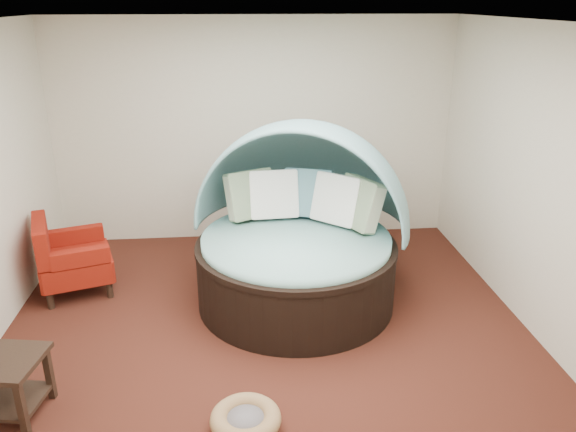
{
  "coord_description": "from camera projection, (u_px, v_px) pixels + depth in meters",
  "views": [
    {
      "loc": [
        -0.23,
        -4.48,
        2.98
      ],
      "look_at": [
        0.24,
        0.6,
        0.99
      ],
      "focal_mm": 35.0,
      "sensor_mm": 36.0,
      "label": 1
    }
  ],
  "objects": [
    {
      "name": "floor",
      "position": [
        268.0,
        338.0,
        5.26
      ],
      "size": [
        5.0,
        5.0,
        0.0
      ],
      "primitive_type": "plane",
      "color": "#491C15",
      "rests_on": "ground"
    },
    {
      "name": "wall_back",
      "position": [
        255.0,
        132.0,
        7.07
      ],
      "size": [
        5.0,
        0.0,
        5.0
      ],
      "primitive_type": "plane",
      "rotation": [
        1.57,
        0.0,
        0.0
      ],
      "color": "beige",
      "rests_on": "floor"
    },
    {
      "name": "wall_front",
      "position": [
        299.0,
        388.0,
        2.43
      ],
      "size": [
        5.0,
        0.0,
        5.0
      ],
      "primitive_type": "plane",
      "rotation": [
        -1.57,
        0.0,
        0.0
      ],
      "color": "beige",
      "rests_on": "floor"
    },
    {
      "name": "wall_right",
      "position": [
        548.0,
        189.0,
        4.96
      ],
      "size": [
        0.0,
        5.0,
        5.0
      ],
      "primitive_type": "plane",
      "rotation": [
        1.57,
        0.0,
        -1.57
      ],
      "color": "beige",
      "rests_on": "floor"
    },
    {
      "name": "ceiling",
      "position": [
        264.0,
        23.0,
        4.24
      ],
      "size": [
        5.0,
        5.0,
        0.0
      ],
      "primitive_type": "plane",
      "rotation": [
        3.14,
        0.0,
        0.0
      ],
      "color": "white",
      "rests_on": "wall_back"
    },
    {
      "name": "canopy_daybed",
      "position": [
        299.0,
        220.0,
        5.7
      ],
      "size": [
        2.63,
        2.59,
        1.87
      ],
      "rotation": [
        0.0,
        0.0,
        -0.33
      ],
      "color": "black",
      "rests_on": "floor"
    },
    {
      "name": "pet_basket",
      "position": [
        246.0,
        421.0,
        4.09
      ],
      "size": [
        0.66,
        0.66,
        0.18
      ],
      "rotation": [
        0.0,
        0.0,
        0.31
      ],
      "color": "olive",
      "rests_on": "floor"
    },
    {
      "name": "red_armchair",
      "position": [
        69.0,
        258.0,
        5.97
      ],
      "size": [
        0.92,
        0.92,
        0.86
      ],
      "rotation": [
        0.0,
        0.0,
        0.31
      ],
      "color": "black",
      "rests_on": "floor"
    },
    {
      "name": "side_table",
      "position": [
        8.0,
        379.0,
        4.19
      ],
      "size": [
        0.6,
        0.6,
        0.49
      ],
      "rotation": [
        0.0,
        0.0,
        -0.17
      ],
      "color": "black",
      "rests_on": "floor"
    }
  ]
}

